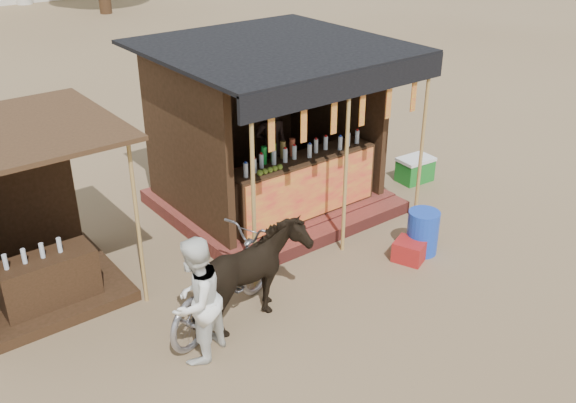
% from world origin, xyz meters
% --- Properties ---
extents(ground, '(120.00, 120.00, 0.00)m').
position_xyz_m(ground, '(0.00, 0.00, 0.00)').
color(ground, '#846B4C').
rests_on(ground, ground).
extents(main_stall, '(3.60, 3.61, 2.78)m').
position_xyz_m(main_stall, '(1.01, 3.36, 1.02)').
color(main_stall, maroon).
rests_on(main_stall, ground).
extents(secondary_stall, '(2.40, 2.40, 2.38)m').
position_xyz_m(secondary_stall, '(-3.17, 3.24, 0.85)').
color(secondary_stall, '#3B2315').
rests_on(secondary_stall, ground).
extents(cow, '(1.66, 0.95, 1.33)m').
position_xyz_m(cow, '(-1.12, 0.89, 0.66)').
color(cow, black).
rests_on(cow, ground).
extents(motorbike, '(2.21, 1.45, 1.10)m').
position_xyz_m(motorbike, '(-1.32, 1.19, 0.55)').
color(motorbike, '#929199').
rests_on(motorbike, ground).
extents(bystander, '(0.94, 0.87, 1.56)m').
position_xyz_m(bystander, '(-1.95, 0.76, 0.78)').
color(bystander, white).
rests_on(bystander, ground).
extents(blue_barrel, '(0.58, 0.58, 0.67)m').
position_xyz_m(blue_barrel, '(1.90, 0.78, 0.34)').
color(blue_barrel, blue).
rests_on(blue_barrel, ground).
extents(red_crate, '(0.52, 0.54, 0.31)m').
position_xyz_m(red_crate, '(1.58, 0.73, 0.15)').
color(red_crate, '#A11C1A').
rests_on(red_crate, ground).
extents(cooler, '(0.67, 0.48, 0.46)m').
position_xyz_m(cooler, '(3.73, 2.60, 0.23)').
color(cooler, '#1A7624').
rests_on(cooler, ground).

